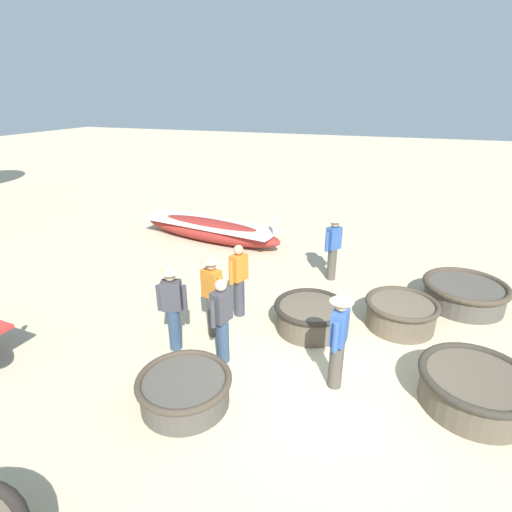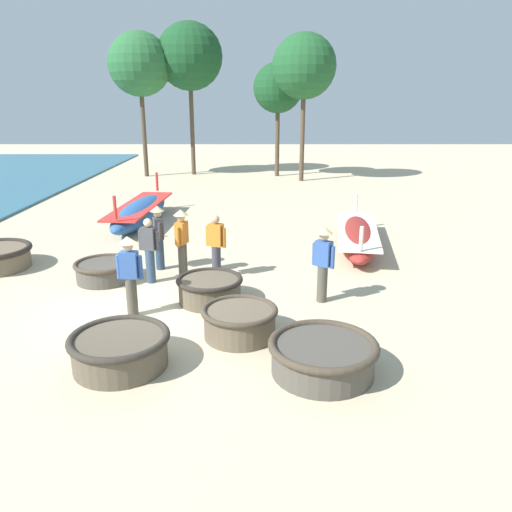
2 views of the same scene
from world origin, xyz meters
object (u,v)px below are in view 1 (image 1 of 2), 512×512
(fisherman_standing_right, at_px, (172,302))
(coracle_far_left, at_px, (464,293))
(fisherman_hauling, at_px, (339,335))
(long_boat_blue_hull, at_px, (210,229))
(coracle_center, at_px, (475,388))
(fisherman_by_coracle, at_px, (239,279))
(fisherman_with_hat, at_px, (212,290))
(coracle_front_right, at_px, (185,389))
(fisherman_crouching, at_px, (222,319))
(coracle_far_right, at_px, (310,315))
(coracle_beside_post, at_px, (401,313))
(fisherman_standing_left, at_px, (333,243))

(fisherman_standing_right, bearing_deg, coracle_far_left, -55.35)
(coracle_far_left, relative_size, fisherman_hauling, 1.06)
(long_boat_blue_hull, bearing_deg, fisherman_hauling, -138.45)
(coracle_center, distance_m, fisherman_by_coracle, 4.48)
(fisherman_hauling, bearing_deg, fisherman_standing_right, 89.46)
(coracle_center, bearing_deg, coracle_far_left, -3.53)
(long_boat_blue_hull, xyz_separation_m, fisherman_hauling, (-5.48, -4.86, 0.61))
(fisherman_with_hat, bearing_deg, coracle_front_right, -167.61)
(coracle_front_right, relative_size, fisherman_with_hat, 0.85)
(fisherman_crouching, bearing_deg, fisherman_by_coracle, 11.72)
(fisherman_crouching, bearing_deg, coracle_front_right, 174.52)
(coracle_center, height_order, fisherman_crouching, fisherman_crouching)
(coracle_front_right, xyz_separation_m, fisherman_by_coracle, (2.69, 0.21, 0.57))
(fisherman_crouching, relative_size, fisherman_hauling, 0.94)
(fisherman_with_hat, bearing_deg, fisherman_standing_right, 145.25)
(coracle_far_right, height_order, fisherman_hauling, fisherman_hauling)
(coracle_front_right, xyz_separation_m, fisherman_crouching, (1.14, -0.11, 0.57))
(coracle_center, xyz_separation_m, fisherman_by_coracle, (1.26, 4.27, 0.52))
(coracle_far_left, xyz_separation_m, fisherman_crouching, (-3.58, 4.15, 0.53))
(coracle_beside_post, bearing_deg, coracle_front_right, 138.45)
(fisherman_hauling, bearing_deg, coracle_front_right, 119.55)
(fisherman_crouching, height_order, fisherman_with_hat, fisherman_with_hat)
(coracle_front_right, height_order, long_boat_blue_hull, long_boat_blue_hull)
(coracle_center, height_order, long_boat_blue_hull, long_boat_blue_hull)
(fisherman_with_hat, bearing_deg, coracle_beside_post, -65.85)
(coracle_far_left, xyz_separation_m, fisherman_standing_left, (0.36, 2.97, 0.65))
(fisherman_standing_left, bearing_deg, coracle_beside_post, -135.82)
(coracle_center, height_order, fisherman_by_coracle, fisherman_by_coracle)
(coracle_front_right, bearing_deg, fisherman_hauling, -60.45)
(coracle_front_right, relative_size, fisherman_by_coracle, 0.91)
(coracle_beside_post, relative_size, fisherman_by_coracle, 0.90)
(coracle_center, relative_size, fisherman_with_hat, 0.99)
(coracle_far_left, distance_m, fisherman_hauling, 4.25)
(coracle_far_right, xyz_separation_m, coracle_center, (-1.22, -2.75, 0.01))
(fisherman_with_hat, distance_m, fisherman_standing_left, 3.66)
(coracle_far_right, height_order, coracle_center, coracle_center)
(fisherman_standing_left, bearing_deg, fisherman_hauling, -169.19)
(fisherman_standing_left, bearing_deg, coracle_far_right, -179.69)
(coracle_beside_post, xyz_separation_m, fisherman_standing_right, (-2.17, 3.83, 0.65))
(fisherman_by_coracle, relative_size, fisherman_standing_left, 0.94)
(coracle_far_left, distance_m, long_boat_blue_hull, 7.33)
(coracle_beside_post, bearing_deg, coracle_center, -150.58)
(coracle_center, distance_m, long_boat_blue_hull, 8.62)
(fisherman_hauling, distance_m, fisherman_by_coracle, 2.73)
(fisherman_crouching, distance_m, fisherman_with_hat, 0.88)
(coracle_center, bearing_deg, fisherman_standing_left, 37.13)
(coracle_front_right, height_order, coracle_far_left, coracle_far_left)
(coracle_beside_post, bearing_deg, coracle_far_right, 112.71)
(fisherman_standing_right, bearing_deg, coracle_beside_post, -60.49)
(coracle_far_right, relative_size, fisherman_standing_left, 0.86)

